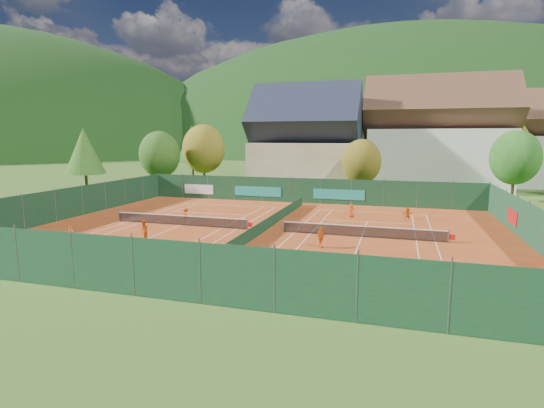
{
  "coord_description": "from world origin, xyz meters",
  "views": [
    {
      "loc": [
        10.51,
        -33.4,
        7.83
      ],
      "look_at": [
        0.0,
        2.0,
        2.0
      ],
      "focal_mm": 28.0,
      "sensor_mm": 36.0,
      "label": 1
    }
  ],
  "objects_px": {
    "ball_hopper": "(416,291)",
    "hotel_block_a": "(437,140)",
    "hotel_block_b": "(525,145)",
    "player_right_far_b": "(407,214)",
    "chalet": "(306,145)",
    "player_left_near": "(71,236)",
    "player_left_far": "(186,215)",
    "player_left_mid": "(144,230)",
    "player_right_near": "(321,237)",
    "player_right_far_a": "(351,211)"
  },
  "relations": [
    {
      "from": "player_left_far",
      "to": "player_right_far_a",
      "type": "bearing_deg",
      "value": -119.55
    },
    {
      "from": "hotel_block_a",
      "to": "player_right_far_a",
      "type": "relative_size",
      "value": 16.11
    },
    {
      "from": "player_left_far",
      "to": "player_right_far_a",
      "type": "height_order",
      "value": "player_left_far"
    },
    {
      "from": "hotel_block_a",
      "to": "hotel_block_b",
      "type": "height_order",
      "value": "hotel_block_a"
    },
    {
      "from": "player_left_far",
      "to": "hotel_block_a",
      "type": "bearing_deg",
      "value": -90.79
    },
    {
      "from": "hotel_block_a",
      "to": "player_left_near",
      "type": "distance_m",
      "value": 53.24
    },
    {
      "from": "ball_hopper",
      "to": "hotel_block_a",
      "type": "bearing_deg",
      "value": 84.9
    },
    {
      "from": "player_left_mid",
      "to": "player_right_far_b",
      "type": "relative_size",
      "value": 1.23
    },
    {
      "from": "chalet",
      "to": "hotel_block_b",
      "type": "bearing_deg",
      "value": 22.99
    },
    {
      "from": "chalet",
      "to": "player_left_mid",
      "type": "xyz_separation_m",
      "value": [
        -4.88,
        -35.86,
        -5.83
      ]
    },
    {
      "from": "player_left_near",
      "to": "player_right_near",
      "type": "xyz_separation_m",
      "value": [
        17.52,
        4.53,
        0.02
      ]
    },
    {
      "from": "player_left_far",
      "to": "player_right_far_b",
      "type": "relative_size",
      "value": 1.13
    },
    {
      "from": "chalet",
      "to": "player_left_near",
      "type": "xyz_separation_m",
      "value": [
        -9.05,
        -38.76,
        -5.87
      ]
    },
    {
      "from": "hotel_block_b",
      "to": "player_right_near",
      "type": "xyz_separation_m",
      "value": [
        -24.53,
        -48.23,
        -5.84
      ]
    },
    {
      "from": "hotel_block_b",
      "to": "player_left_mid",
      "type": "bearing_deg",
      "value": -127.23
    },
    {
      "from": "ball_hopper",
      "to": "player_right_far_b",
      "type": "height_order",
      "value": "player_right_far_b"
    },
    {
      "from": "hotel_block_b",
      "to": "player_left_mid",
      "type": "height_order",
      "value": "hotel_block_b"
    },
    {
      "from": "player_left_near",
      "to": "player_left_mid",
      "type": "distance_m",
      "value": 5.08
    },
    {
      "from": "chalet",
      "to": "ball_hopper",
      "type": "height_order",
      "value": "chalet"
    },
    {
      "from": "player_right_far_a",
      "to": "hotel_block_b",
      "type": "bearing_deg",
      "value": -155.52
    },
    {
      "from": "chalet",
      "to": "player_left_near",
      "type": "distance_m",
      "value": 40.23
    },
    {
      "from": "player_left_mid",
      "to": "player_right_near",
      "type": "bearing_deg",
      "value": 39.61
    },
    {
      "from": "hotel_block_a",
      "to": "ball_hopper",
      "type": "height_order",
      "value": "hotel_block_a"
    },
    {
      "from": "hotel_block_a",
      "to": "hotel_block_b",
      "type": "relative_size",
      "value": 1.25
    },
    {
      "from": "hotel_block_a",
      "to": "player_left_near",
      "type": "height_order",
      "value": "hotel_block_a"
    },
    {
      "from": "hotel_block_b",
      "to": "player_left_far",
      "type": "bearing_deg",
      "value": -131.53
    },
    {
      "from": "player_left_near",
      "to": "ball_hopper",
      "type": "bearing_deg",
      "value": -15.91
    },
    {
      "from": "player_right_near",
      "to": "player_right_far_a",
      "type": "distance_m",
      "value": 12.54
    },
    {
      "from": "chalet",
      "to": "player_left_near",
      "type": "height_order",
      "value": "chalet"
    },
    {
      "from": "hotel_block_a",
      "to": "player_right_far_a",
      "type": "xyz_separation_m",
      "value": [
        -9.71,
        -27.71,
        -6.71
      ]
    },
    {
      "from": "ball_hopper",
      "to": "player_right_far_b",
      "type": "xyz_separation_m",
      "value": [
        -0.06,
        20.94,
        0.09
      ]
    },
    {
      "from": "player_left_mid",
      "to": "ball_hopper",
      "type": "bearing_deg",
      "value": 12.73
    },
    {
      "from": "player_left_far",
      "to": "player_right_far_a",
      "type": "distance_m",
      "value": 16.01
    },
    {
      "from": "hotel_block_a",
      "to": "player_right_far_b",
      "type": "height_order",
      "value": "hotel_block_a"
    },
    {
      "from": "player_left_near",
      "to": "player_right_far_a",
      "type": "xyz_separation_m",
      "value": [
        18.34,
        17.05,
        -0.08
      ]
    },
    {
      "from": "hotel_block_a",
      "to": "hotel_block_b",
      "type": "distance_m",
      "value": 16.14
    },
    {
      "from": "player_left_near",
      "to": "player_left_mid",
      "type": "height_order",
      "value": "player_left_mid"
    },
    {
      "from": "hotel_block_a",
      "to": "player_right_far_b",
      "type": "distance_m",
      "value": 29.12
    },
    {
      "from": "player_left_near",
      "to": "player_left_far",
      "type": "xyz_separation_m",
      "value": [
        4.04,
        9.85,
        -0.02
      ]
    },
    {
      "from": "chalet",
      "to": "player_right_far_b",
      "type": "distance_m",
      "value": 27.05
    },
    {
      "from": "player_right_near",
      "to": "player_right_far_b",
      "type": "relative_size",
      "value": 1.2
    },
    {
      "from": "hotel_block_b",
      "to": "player_left_mid",
      "type": "relative_size",
      "value": 10.93
    },
    {
      "from": "player_left_near",
      "to": "player_right_near",
      "type": "relative_size",
      "value": 0.97
    },
    {
      "from": "hotel_block_b",
      "to": "ball_hopper",
      "type": "relative_size",
      "value": 21.6
    },
    {
      "from": "ball_hopper",
      "to": "player_left_far",
      "type": "bearing_deg",
      "value": 144.49
    },
    {
      "from": "ball_hopper",
      "to": "player_left_near",
      "type": "height_order",
      "value": "player_left_near"
    },
    {
      "from": "ball_hopper",
      "to": "chalet",
      "type": "bearing_deg",
      "value": 108.82
    },
    {
      "from": "hotel_block_b",
      "to": "hotel_block_a",
      "type": "bearing_deg",
      "value": -150.26
    },
    {
      "from": "hotel_block_b",
      "to": "player_left_near",
      "type": "relative_size",
      "value": 11.44
    },
    {
      "from": "hotel_block_b",
      "to": "player_left_near",
      "type": "xyz_separation_m",
      "value": [
        -42.05,
        -52.76,
        -5.86
      ]
    }
  ]
}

